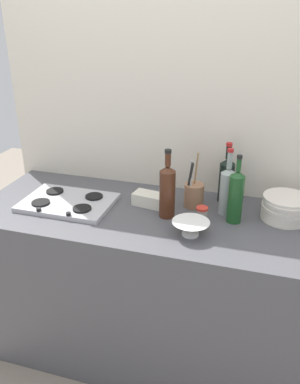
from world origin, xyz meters
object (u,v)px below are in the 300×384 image
object	(u,v)px
wine_bottle_mid_right	(236,196)
condiment_jar_front	(202,214)
stovetop_hob	(68,202)
utensil_crock	(194,194)
wine_bottle_leftmost	(167,190)
butter_dish	(149,199)
plate_stack	(286,208)
wine_bottle_rightmost	(226,179)
wine_bottle_mid_left	(227,190)
mixing_bowl	(191,228)

from	to	relation	value
wine_bottle_mid_right	condiment_jar_front	distance (m)	0.18
stovetop_hob	utensil_crock	xyz separation A→B (m)	(0.64, 0.17, 0.05)
wine_bottle_leftmost	butter_dish	bearing A→B (deg)	142.90
plate_stack	utensil_crock	xyz separation A→B (m)	(-0.46, 0.01, 0.01)
wine_bottle_leftmost	wine_bottle_rightmost	distance (m)	0.36
wine_bottle_mid_left	condiment_jar_front	distance (m)	0.18
wine_bottle_leftmost	stovetop_hob	bearing A→B (deg)	-177.03
wine_bottle_mid_left	wine_bottle_rightmost	bearing A→B (deg)	98.21
plate_stack	mixing_bowl	distance (m)	0.50
utensil_crock	condiment_jar_front	xyz separation A→B (m)	(0.07, -0.15, -0.03)
plate_stack	butter_dish	distance (m)	0.68
stovetop_hob	butter_dish	bearing A→B (deg)	15.84
wine_bottle_leftmost	wine_bottle_rightmost	world-z (taller)	wine_bottle_leftmost
wine_bottle_rightmost	condiment_jar_front	xyz separation A→B (m)	(-0.08, -0.26, -0.09)
stovetop_hob	wine_bottle_rightmost	xyz separation A→B (m)	(0.79, 0.28, 0.11)
stovetop_hob	butter_dish	world-z (taller)	butter_dish
wine_bottle_leftmost	wine_bottle_mid_left	xyz separation A→B (m)	(0.27, 0.11, -0.01)
plate_stack	utensil_crock	distance (m)	0.46
stovetop_hob	utensil_crock	bearing A→B (deg)	15.32
mixing_bowl	utensil_crock	bearing A→B (deg)	98.48
butter_dish	wine_bottle_rightmost	bearing A→B (deg)	24.21
wine_bottle_leftmost	utensil_crock	size ratio (longest dim) A/B	1.18
wine_bottle_rightmost	mixing_bowl	size ratio (longest dim) A/B	1.87
butter_dish	condiment_jar_front	distance (m)	0.31
utensil_crock	mixing_bowl	bearing A→B (deg)	-81.52
wine_bottle_mid_left	wine_bottle_rightmost	size ratio (longest dim) A/B	1.05
wine_bottle_leftmost	condiment_jar_front	xyz separation A→B (m)	(0.17, -0.00, -0.10)
stovetop_hob	utensil_crock	distance (m)	0.66
utensil_crock	condiment_jar_front	distance (m)	0.17
wine_bottle_rightmost	plate_stack	bearing A→B (deg)	-21.56
stovetop_hob	plate_stack	distance (m)	1.11
wine_bottle_rightmost	utensil_crock	bearing A→B (deg)	-143.54
stovetop_hob	utensil_crock	world-z (taller)	utensil_crock
mixing_bowl	stovetop_hob	bearing A→B (deg)	170.00
wine_bottle_leftmost	wine_bottle_mid_left	world-z (taller)	wine_bottle_leftmost
wine_bottle_leftmost	condiment_jar_front	size ratio (longest dim) A/B	4.72
condiment_jar_front	wine_bottle_mid_left	bearing A→B (deg)	49.43
wine_bottle_mid_right	condiment_jar_front	size ratio (longest dim) A/B	4.60
plate_stack	wine_bottle_rightmost	xyz separation A→B (m)	(-0.31, 0.12, 0.07)
plate_stack	utensil_crock	bearing A→B (deg)	178.69
wine_bottle_mid_right	butter_dish	distance (m)	0.46
plate_stack	butter_dish	bearing A→B (deg)	-176.08
wine_bottle_rightmost	utensil_crock	world-z (taller)	wine_bottle_rightmost
wine_bottle_leftmost	condiment_jar_front	bearing A→B (deg)	-0.70
wine_bottle_mid_right	butter_dish	size ratio (longest dim) A/B	2.03
utensil_crock	stovetop_hob	bearing A→B (deg)	-164.68
stovetop_hob	wine_bottle_rightmost	size ratio (longest dim) A/B	1.44
mixing_bowl	butter_dish	xyz separation A→B (m)	(-0.27, 0.24, -0.01)
stovetop_hob	plate_stack	xyz separation A→B (m)	(1.09, 0.16, 0.05)
wine_bottle_mid_right	butter_dish	world-z (taller)	wine_bottle_mid_right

